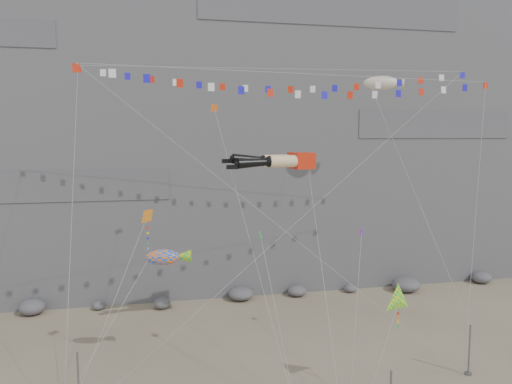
{
  "coord_description": "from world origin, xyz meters",
  "views": [
    {
      "loc": [
        -8.99,
        -31.84,
        16.69
      ],
      "look_at": [
        -0.15,
        9.0,
        12.03
      ],
      "focal_mm": 35.0,
      "sensor_mm": 36.0,
      "label": 1
    }
  ],
  "objects": [
    {
      "name": "ground",
      "position": [
        0.0,
        0.0,
        0.0
      ],
      "size": [
        120.0,
        120.0,
        0.0
      ],
      "primitive_type": "plane",
      "color": "gray",
      "rests_on": "ground"
    },
    {
      "name": "cliff",
      "position": [
        0.0,
        32.0,
        25.0
      ],
      "size": [
        80.0,
        28.0,
        50.0
      ],
      "primitive_type": "cube",
      "color": "slate",
      "rests_on": "ground"
    },
    {
      "name": "talus_boulders",
      "position": [
        0.0,
        17.0,
        0.6
      ],
      "size": [
        60.0,
        3.0,
        1.2
      ],
      "primitive_type": null,
      "color": "slate",
      "rests_on": "ground"
    },
    {
      "name": "anchor_pole_right",
      "position": [
        12.71,
        -2.31,
        1.82
      ],
      "size": [
        0.12,
        0.12,
        3.65
      ],
      "primitive_type": "cylinder",
      "color": "slate",
      "rests_on": "ground"
    },
    {
      "name": "legs_kite",
      "position": [
        0.47,
        4.05,
        14.87
      ],
      "size": [
        6.94,
        14.35,
        19.88
      ],
      "rotation": [
        0.0,
        0.0,
        0.13
      ],
      "color": "red",
      "rests_on": "ground"
    },
    {
      "name": "flag_banner_upper",
      "position": [
        1.75,
        8.73,
        22.21
      ],
      "size": [
        31.96,
        14.18,
        30.03
      ],
      "color": "red",
      "rests_on": "ground"
    },
    {
      "name": "flag_banner_lower",
      "position": [
        2.71,
        3.16,
        21.15
      ],
      "size": [
        31.78,
        7.73,
        23.99
      ],
      "color": "red",
      "rests_on": "ground"
    },
    {
      "name": "harlequin_kite",
      "position": [
        -9.15,
        1.78,
        11.37
      ],
      "size": [
        5.94,
        6.07,
        13.38
      ],
      "color": "red",
      "rests_on": "ground"
    },
    {
      "name": "fish_windsock",
      "position": [
        -8.18,
        2.14,
        8.46
      ],
      "size": [
        8.63,
        6.5,
        12.16
      ],
      "color": "orange",
      "rests_on": "ground"
    },
    {
      "name": "delta_kite",
      "position": [
        5.81,
        -4.78,
        6.66
      ],
      "size": [
        6.01,
        4.9,
        9.27
      ],
      "color": "yellow",
      "rests_on": "ground"
    },
    {
      "name": "blimp_windsock",
      "position": [
        11.93,
        10.89,
        21.48
      ],
      "size": [
        4.64,
        14.75,
        25.41
      ],
      "color": "beige",
      "rests_on": "ground"
    },
    {
      "name": "small_kite_a",
      "position": [
        -3.73,
        7.62,
        18.59
      ],
      "size": [
        3.83,
        13.41,
        23.0
      ],
      "color": "orange",
      "rests_on": "ground"
    },
    {
      "name": "small_kite_b",
      "position": [
        6.81,
        3.07,
        9.22
      ],
      "size": [
        4.56,
        8.23,
        12.68
      ],
      "color": "purple",
      "rests_on": "ground"
    },
    {
      "name": "small_kite_c",
      "position": [
        -1.63,
        0.61,
        9.91
      ],
      "size": [
        1.41,
        7.6,
        12.19
      ],
      "color": "green",
      "rests_on": "ground"
    }
  ]
}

